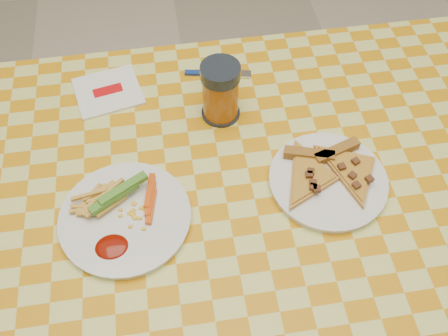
{
  "coord_description": "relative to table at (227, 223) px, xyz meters",
  "views": [
    {
      "loc": [
        -0.08,
        -0.47,
        1.53
      ],
      "look_at": [
        0.0,
        0.06,
        0.78
      ],
      "focal_mm": 40.0,
      "sensor_mm": 36.0,
      "label": 1
    }
  ],
  "objects": [
    {
      "name": "napkin",
      "position": [
        -0.21,
        0.31,
        0.08
      ],
      "size": [
        0.16,
        0.15,
        0.01
      ],
      "rotation": [
        0.0,
        0.0,
        0.21
      ],
      "color": "white",
      "rests_on": "table"
    },
    {
      "name": "ground",
      "position": [
        0.0,
        0.0,
        -0.68
      ],
      "size": [
        8.0,
        8.0,
        0.0
      ],
      "primitive_type": "plane",
      "color": "beige",
      "rests_on": "ground"
    },
    {
      "name": "plate_left",
      "position": [
        -0.18,
        -0.01,
        0.08
      ],
      "size": [
        0.3,
        0.3,
        0.01
      ],
      "primitive_type": "cylinder",
      "rotation": [
        0.0,
        0.0,
        -0.39
      ],
      "color": "silver",
      "rests_on": "table"
    },
    {
      "name": "fork",
      "position": [
        0.03,
        0.33,
        0.08
      ],
      "size": [
        0.14,
        0.04,
        0.01
      ],
      "rotation": [
        0.0,
        0.0,
        -0.19
      ],
      "color": "navy",
      "rests_on": "table"
    },
    {
      "name": "pizza_slices",
      "position": [
        0.19,
        0.03,
        0.09
      ],
      "size": [
        0.24,
        0.21,
        0.02
      ],
      "color": "gold",
      "rests_on": "plate_right"
    },
    {
      "name": "table",
      "position": [
        0.0,
        0.0,
        0.0
      ],
      "size": [
        1.28,
        0.88,
        0.76
      ],
      "color": "silver",
      "rests_on": "ground"
    },
    {
      "name": "drink_glass",
      "position": [
        0.02,
        0.21,
        0.14
      ],
      "size": [
        0.08,
        0.08,
        0.13
      ],
      "color": "black",
      "rests_on": "table"
    },
    {
      "name": "fries_veggies",
      "position": [
        -0.19,
        0.01,
        0.1
      ],
      "size": [
        0.17,
        0.16,
        0.04
      ],
      "color": "gold",
      "rests_on": "plate_left"
    },
    {
      "name": "plate_right",
      "position": [
        0.19,
        0.01,
        0.08
      ],
      "size": [
        0.23,
        0.23,
        0.01
      ],
      "primitive_type": "cylinder",
      "rotation": [
        0.0,
        0.0,
        -0.09
      ],
      "color": "silver",
      "rests_on": "table"
    }
  ]
}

